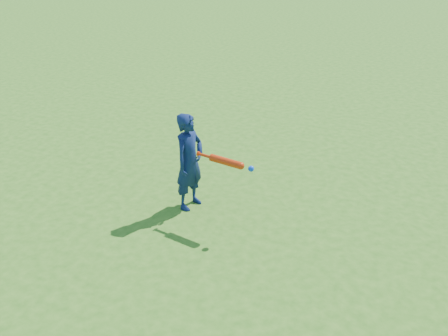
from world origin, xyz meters
name	(u,v)px	position (x,y,z in m)	size (l,w,h in m)	color
ground	(178,231)	(0.00, 0.00, 0.00)	(80.00, 80.00, 0.00)	#2F6618
child	(189,162)	(-0.12, 0.58, 0.61)	(0.45, 0.29, 1.22)	#0F1E49
bat_swing	(228,162)	(0.45, 0.44, 0.78)	(0.75, 0.19, 0.09)	red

